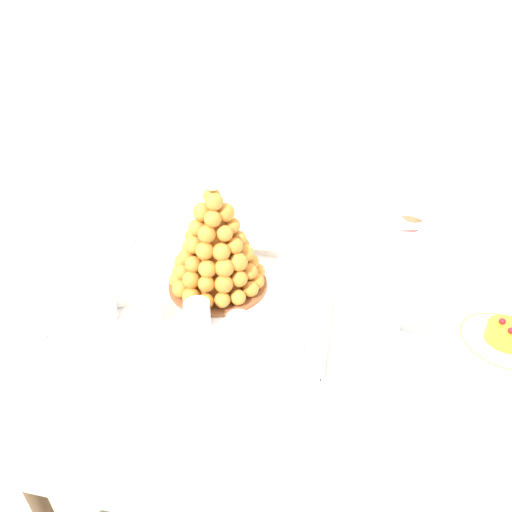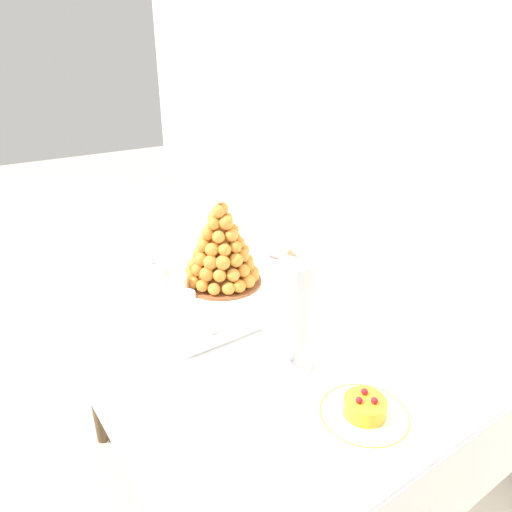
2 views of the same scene
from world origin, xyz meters
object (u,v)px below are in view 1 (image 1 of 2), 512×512
object	(u,v)px
serving_tray	(208,299)
dessert_cup_mid_left	(148,313)
croquembouche	(216,247)
wine_glass	(167,199)
dessert_cup_mid_right	(238,328)
fruit_tart_plate	(506,338)
dessert_cup_left	(104,307)
macaron_goblet	(410,266)
dessert_cup_right	(289,337)
dessert_cup_centre	(197,315)
creme_brulee_ramekin	(120,292)

from	to	relation	value
serving_tray	dessert_cup_mid_left	size ratio (longest dim) A/B	9.33
croquembouche	wine_glass	world-z (taller)	croquembouche
dessert_cup_mid_right	fruit_tart_plate	xyz separation A→B (m)	(0.55, 0.11, -0.02)
dessert_cup_left	macaron_goblet	distance (m)	0.65
serving_tray	macaron_goblet	bearing A→B (deg)	-2.03
serving_tray	dessert_cup_right	bearing A→B (deg)	-28.74
serving_tray	fruit_tart_plate	world-z (taller)	fruit_tart_plate
croquembouche	fruit_tart_plate	bearing A→B (deg)	-5.16
dessert_cup_mid_left	fruit_tart_plate	xyz separation A→B (m)	(0.75, 0.10, -0.02)
wine_glass	dessert_cup_mid_left	bearing A→B (deg)	-76.50
serving_tray	dessert_cup_mid_right	size ratio (longest dim) A/B	10.03
dessert_cup_centre	dessert_cup_mid_right	bearing A→B (deg)	-11.17
fruit_tart_plate	wine_glass	size ratio (longest dim) A/B	1.15
serving_tray	wine_glass	bearing A→B (deg)	125.57
dessert_cup_mid_left	macaron_goblet	size ratio (longest dim) A/B	0.22
creme_brulee_ramekin	dessert_cup_centre	bearing A→B (deg)	-16.15
croquembouche	dessert_cup_mid_right	distance (m)	0.21
wine_glass	dessert_cup_right	bearing A→B (deg)	-43.80
croquembouche	dessert_cup_right	xyz separation A→B (m)	(0.20, -0.17, -0.09)
creme_brulee_ramekin	macaron_goblet	world-z (taller)	macaron_goblet
dessert_cup_mid_left	dessert_cup_centre	xyz separation A→B (m)	(0.11, 0.01, 0.01)
macaron_goblet	wine_glass	distance (m)	0.69
dessert_cup_centre	croquembouche	bearing A→B (deg)	89.01
croquembouche	dessert_cup_mid_right	bearing A→B (deg)	-60.90
dessert_cup_left	wine_glass	size ratio (longest dim) A/B	0.37
creme_brulee_ramekin	wine_glass	world-z (taller)	wine_glass
serving_tray	creme_brulee_ramekin	world-z (taller)	creme_brulee_ramekin
dessert_cup_centre	serving_tray	bearing A→B (deg)	93.64
dessert_cup_right	dessert_cup_left	bearing A→B (deg)	179.68
dessert_cup_mid_left	dessert_cup_right	xyz separation A→B (m)	(0.31, -0.01, -0.00)
dessert_cup_mid_left	creme_brulee_ramekin	bearing A→B (deg)	145.53
dessert_cup_centre	creme_brulee_ramekin	xyz separation A→B (m)	(-0.21, 0.06, -0.02)
dessert_cup_left	fruit_tart_plate	world-z (taller)	dessert_cup_left
creme_brulee_ramekin	dessert_cup_mid_left	bearing A→B (deg)	-34.47
macaron_goblet	wine_glass	bearing A→B (deg)	155.23
dessert_cup_right	creme_brulee_ramekin	world-z (taller)	dessert_cup_right
dessert_cup_mid_right	fruit_tart_plate	world-z (taller)	dessert_cup_mid_right
dessert_cup_right	creme_brulee_ramekin	size ratio (longest dim) A/B	0.69
serving_tray	dessert_cup_left	bearing A→B (deg)	-151.29
wine_glass	dessert_cup_mid_right	bearing A→B (deg)	-52.58
dessert_cup_right	fruit_tart_plate	world-z (taller)	same
dessert_cup_mid_left	wine_glass	bearing A→B (deg)	103.50
dessert_cup_right	dessert_cup_centre	bearing A→B (deg)	174.64
dessert_cup_left	wine_glass	distance (m)	0.39
dessert_cup_centre	wine_glass	world-z (taller)	wine_glass
serving_tray	macaron_goblet	xyz separation A→B (m)	(0.43, -0.02, 0.16)
dessert_cup_left	dessert_cup_centre	bearing A→B (deg)	4.54
dessert_cup_left	dessert_cup_mid_right	distance (m)	0.30
dessert_cup_mid_left	creme_brulee_ramekin	world-z (taller)	dessert_cup_mid_left
dessert_cup_mid_right	macaron_goblet	distance (m)	0.37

